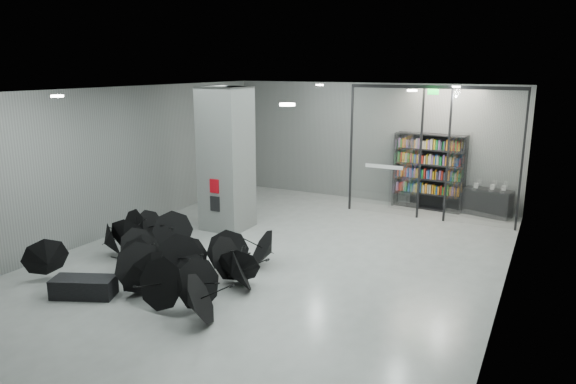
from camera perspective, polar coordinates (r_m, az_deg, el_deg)
The scene contains 10 objects.
room at distance 11.69m, azimuth -2.06°, elevation 5.20°, with size 14.00×14.02×4.01m.
column at distance 14.80m, azimuth -6.72°, elevation 3.57°, with size 1.20×1.20×4.00m, color slate.
fire_cabinet at distance 14.43m, azimuth -8.02°, elevation 0.64°, with size 0.28×0.04×0.38m, color #A50A07.
info_panel at distance 14.55m, azimuth -7.95°, elevation -1.28°, with size 0.30×0.03×0.42m, color black.
exit_sign at distance 15.74m, azimuth 15.50°, elevation 10.45°, with size 0.30×0.06×0.15m, color #0CE533.
glass_partition at distance 16.10m, azimuth 15.26°, elevation 4.65°, with size 5.06×0.08×4.00m.
bench at distance 11.49m, azimuth -21.32°, elevation -9.61°, with size 1.24×0.53×0.40m, color black.
bookshelf at distance 17.52m, azimuth 15.09°, elevation 2.16°, with size 2.22×0.44×2.45m, color black, non-canonical shape.
shop_counter at distance 17.39m, azimuth 20.88°, elevation -1.06°, with size 1.41×0.57×0.85m, color black.
umbrella_cluster at distance 11.92m, azimuth -13.00°, elevation -7.61°, with size 5.27×4.44×1.31m.
Camera 1 is at (5.65, -10.09, 4.53)m, focal length 32.70 mm.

